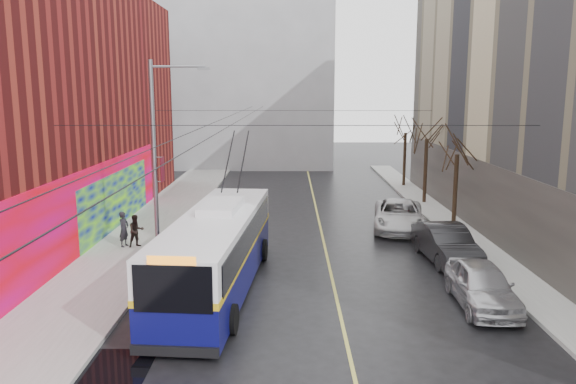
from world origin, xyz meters
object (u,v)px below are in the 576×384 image
at_px(trolleybus, 217,250).
at_px(parked_car_c, 399,215).
at_px(following_car, 243,207).
at_px(pedestrian_a, 124,229).
at_px(tree_far, 406,123).
at_px(pedestrian_b, 136,231).
at_px(tree_mid, 427,127).
at_px(parked_car_a, 482,285).
at_px(streetlight_pole, 158,155).
at_px(tree_near, 458,140).
at_px(parked_car_b, 446,244).

relative_size(trolleybus, parked_car_c, 2.11).
height_order(following_car, pedestrian_a, pedestrian_a).
distance_m(tree_far, pedestrian_b, 25.18).
relative_size(tree_far, trolleybus, 0.53).
bearing_deg(trolleybus, pedestrian_a, 137.53).
distance_m(tree_mid, following_car, 13.74).
relative_size(trolleybus, parked_car_a, 2.65).
height_order(streetlight_pole, tree_mid, streetlight_pole).
bearing_deg(parked_car_a, parked_car_c, 95.85).
bearing_deg(pedestrian_a, parked_car_c, -56.00).
bearing_deg(streetlight_pole, parked_car_c, 25.53).
xyz_separation_m(tree_near, parked_car_b, (-2.16, -6.25, -4.14)).
xyz_separation_m(tree_near, trolleybus, (-12.06, -9.94, -3.37)).
bearing_deg(parked_car_a, tree_mid, 84.65).
xyz_separation_m(tree_mid, tree_far, (0.00, 7.00, -0.11)).
bearing_deg(following_car, tree_near, -12.22).
relative_size(tree_near, parked_car_c, 1.09).
relative_size(parked_car_b, pedestrian_a, 2.94).
distance_m(parked_car_b, following_car, 13.12).
xyz_separation_m(following_car, pedestrian_a, (-5.25, -6.58, 0.29)).
xyz_separation_m(tree_near, tree_mid, (0.00, 7.00, 0.28)).
relative_size(tree_far, parked_car_c, 1.12).
height_order(trolleybus, parked_car_b, trolleybus).
bearing_deg(pedestrian_a, parked_car_a, -97.87).
bearing_deg(trolleybus, parked_car_b, 25.02).
relative_size(tree_near, trolleybus, 0.52).
bearing_deg(tree_far, tree_mid, -90.00).
relative_size(tree_mid, parked_car_b, 1.31).
bearing_deg(parked_car_b, trolleybus, -164.48).
bearing_deg(following_car, pedestrian_b, -126.30).
relative_size(streetlight_pole, parked_car_b, 1.77).
height_order(tree_near, trolleybus, tree_near).
relative_size(parked_car_a, parked_car_c, 0.80).
bearing_deg(tree_mid, following_car, -158.81).
distance_m(streetlight_pole, tree_mid, 19.96).
relative_size(tree_mid, parked_car_c, 1.14).
bearing_deg(pedestrian_a, following_car, -20.32).
bearing_deg(parked_car_a, tree_far, 86.60).
bearing_deg(tree_far, tree_near, -90.00).
bearing_deg(parked_car_c, pedestrian_a, -155.20).
distance_m(parked_car_c, pedestrian_b, 14.19).
height_order(streetlight_pole, tree_far, streetlight_pole).
distance_m(tree_near, pedestrian_b, 17.75).
xyz_separation_m(tree_near, parked_car_c, (-3.15, -0.27, -4.16)).
relative_size(parked_car_a, pedestrian_a, 2.70).
bearing_deg(pedestrian_b, parked_car_b, -42.68).
bearing_deg(pedestrian_b, pedestrian_a, 138.04).
bearing_deg(parked_car_c, tree_mid, 75.68).
height_order(parked_car_b, following_car, parked_car_b).
bearing_deg(parked_car_c, tree_near, 14.02).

